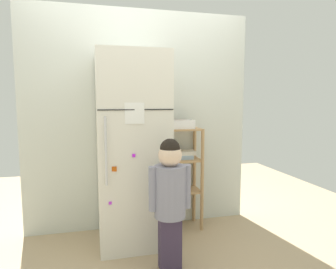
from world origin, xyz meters
The scene contains 6 objects.
ground_plane centered at (0.00, 0.00, 0.00)m, with size 6.00×6.00×0.00m, color tan.
kitchen_wall_back centered at (0.00, 0.37, 1.16)m, with size 2.41×0.03×2.32m, color silver.
refrigerator centered at (-0.13, 0.02, 0.91)m, with size 0.65×0.68×1.82m.
child_standing centered at (0.10, -0.54, 0.66)m, with size 0.35×0.26×1.08m.
pantry_shelf_unit centered at (0.44, 0.20, 0.66)m, with size 0.37×0.29×1.09m.
fruit_bin centered at (0.41, 0.18, 1.12)m, with size 0.26×0.18×0.09m.
Camera 1 is at (-0.49, -2.80, 1.38)m, focal length 31.81 mm.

